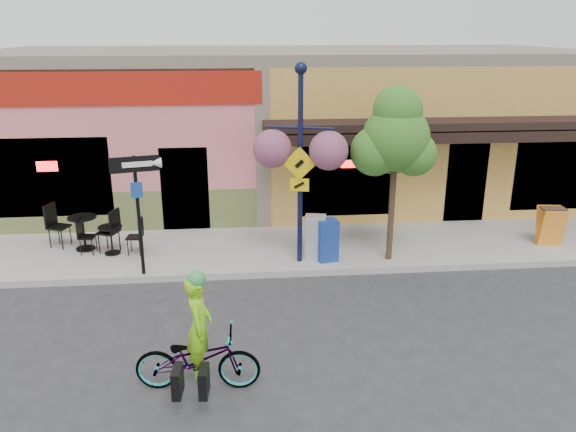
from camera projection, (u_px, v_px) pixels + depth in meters
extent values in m
plane|color=#2D2D30|center=(320.00, 286.00, 11.70)|extent=(90.00, 90.00, 0.00)
cube|color=#9E9B93|center=(308.00, 248.00, 13.57)|extent=(24.00, 3.00, 0.15)
cube|color=#A8A59E|center=(317.00, 272.00, 12.20)|extent=(24.00, 0.12, 0.15)
imported|color=maroon|center=(198.00, 359.00, 8.26)|extent=(1.89, 0.79, 0.97)
imported|color=#82D916|center=(200.00, 342.00, 8.17)|extent=(0.41, 0.59, 1.54)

